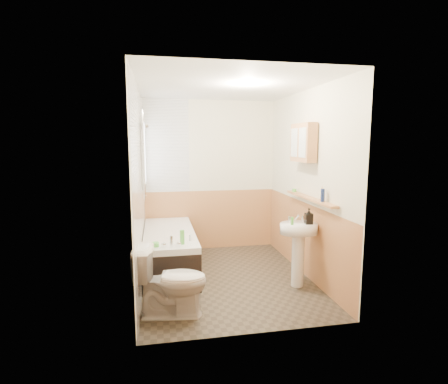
{
  "coord_description": "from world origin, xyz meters",
  "views": [
    {
      "loc": [
        -0.87,
        -4.4,
        1.81
      ],
      "look_at": [
        0.0,
        0.15,
        1.15
      ],
      "focal_mm": 28.0,
      "sensor_mm": 36.0,
      "label": 1
    }
  ],
  "objects_px": {
    "bathtub": "(170,249)",
    "toilet": "(171,281)",
    "pine_shelf": "(310,198)",
    "sink": "(298,242)",
    "medicine_cabinet": "(303,143)"
  },
  "relations": [
    {
      "from": "pine_shelf",
      "to": "toilet",
      "type": "bearing_deg",
      "value": -161.22
    },
    {
      "from": "toilet",
      "to": "sink",
      "type": "distance_m",
      "value": 1.68
    },
    {
      "from": "toilet",
      "to": "pine_shelf",
      "type": "xyz_separation_m",
      "value": [
        1.8,
        0.61,
        0.73
      ]
    },
    {
      "from": "bathtub",
      "to": "sink",
      "type": "height_order",
      "value": "sink"
    },
    {
      "from": "sink",
      "to": "toilet",
      "type": "bearing_deg",
      "value": -173.28
    },
    {
      "from": "toilet",
      "to": "pine_shelf",
      "type": "distance_m",
      "value": 2.04
    },
    {
      "from": "sink",
      "to": "bathtub",
      "type": "bearing_deg",
      "value": 140.71
    },
    {
      "from": "toilet",
      "to": "sink",
      "type": "relative_size",
      "value": 0.82
    },
    {
      "from": "toilet",
      "to": "sink",
      "type": "bearing_deg",
      "value": -65.93
    },
    {
      "from": "bathtub",
      "to": "pine_shelf",
      "type": "xyz_separation_m",
      "value": [
        1.77,
        -0.75,
        0.8
      ]
    },
    {
      "from": "pine_shelf",
      "to": "medicine_cabinet",
      "type": "height_order",
      "value": "medicine_cabinet"
    },
    {
      "from": "bathtub",
      "to": "medicine_cabinet",
      "type": "bearing_deg",
      "value": -17.58
    },
    {
      "from": "sink",
      "to": "medicine_cabinet",
      "type": "xyz_separation_m",
      "value": [
        0.17,
        0.35,
        1.23
      ]
    },
    {
      "from": "bathtub",
      "to": "toilet",
      "type": "xyz_separation_m",
      "value": [
        -0.03,
        -1.36,
        0.08
      ]
    },
    {
      "from": "medicine_cabinet",
      "to": "toilet",
      "type": "bearing_deg",
      "value": -155.37
    }
  ]
}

